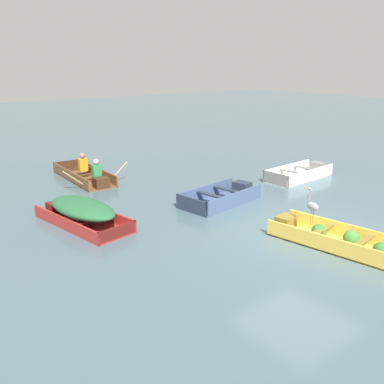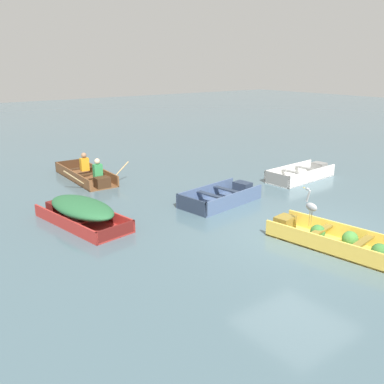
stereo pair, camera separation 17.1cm
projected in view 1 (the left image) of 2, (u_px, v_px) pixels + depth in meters
The scene contains 7 objects.
ground_plane at pixel (303, 233), 10.11m from camera, with size 80.00×80.00×0.00m, color #47606B.
dinghy_yellow_foreground at pixel (339, 240), 9.37m from camera, with size 1.50×3.26×0.39m.
skiff_white_near_moored at pixel (301, 174), 14.90m from camera, with size 2.67×1.18×0.42m.
skiff_red_mid_moored at pixel (82, 211), 10.61m from camera, with size 1.51×2.95×0.62m.
skiff_slate_blue_far_moored at pixel (223, 197), 12.37m from camera, with size 2.55×1.47×0.41m.
rowboat_wooden_brown_with_crew at pixel (86, 175), 14.57m from camera, with size 2.25×3.25×0.93m.
heron_on_dinghy at pixel (312, 205), 9.45m from camera, with size 0.19×0.46×0.84m.
Camera 1 is at (-7.86, -5.76, 3.89)m, focal length 40.00 mm.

